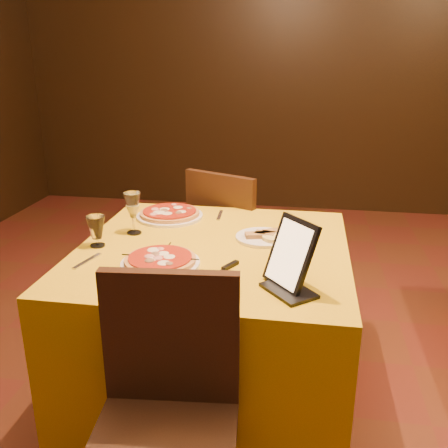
% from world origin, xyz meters
% --- Properties ---
extents(wall_back, '(6.00, 0.01, 2.80)m').
position_xyz_m(wall_back, '(0.00, 3.50, 1.40)').
color(wall_back, black).
rests_on(wall_back, floor).
extents(main_table, '(1.10, 1.10, 0.75)m').
position_xyz_m(main_table, '(-0.58, 0.47, 0.38)').
color(main_table, gold).
rests_on(main_table, floor).
extents(chair_main_near, '(0.41, 0.41, 0.91)m').
position_xyz_m(chair_main_near, '(-0.58, -0.32, 0.46)').
color(chair_main_near, black).
rests_on(chair_main_near, floor).
extents(chair_main_far, '(0.49, 0.49, 0.91)m').
position_xyz_m(chair_main_far, '(-0.58, 1.25, 0.46)').
color(chair_main_far, black).
rests_on(chair_main_far, floor).
extents(pizza_near, '(0.30, 0.30, 0.03)m').
position_xyz_m(pizza_near, '(-0.74, 0.25, 0.77)').
color(pizza_near, white).
rests_on(pizza_near, main_table).
extents(pizza_far, '(0.32, 0.32, 0.03)m').
position_xyz_m(pizza_far, '(-0.86, 0.81, 0.77)').
color(pizza_far, white).
rests_on(pizza_far, main_table).
extents(cutlet_dish, '(0.23, 0.23, 0.03)m').
position_xyz_m(cutlet_dish, '(-0.38, 0.59, 0.76)').
color(cutlet_dish, white).
rests_on(cutlet_dish, main_table).
extents(wine_glass, '(0.10, 0.10, 0.19)m').
position_xyz_m(wine_glass, '(-0.95, 0.57, 0.84)').
color(wine_glass, '#CECD75').
rests_on(wine_glass, main_table).
extents(water_glass, '(0.10, 0.10, 0.13)m').
position_xyz_m(water_glass, '(-1.05, 0.40, 0.81)').
color(water_glass, white).
rests_on(water_glass, main_table).
extents(tablet, '(0.20, 0.21, 0.23)m').
position_xyz_m(tablet, '(-0.25, 0.16, 0.87)').
color(tablet, black).
rests_on(tablet, main_table).
extents(knife, '(0.11, 0.18, 0.01)m').
position_xyz_m(knife, '(-0.52, 0.20, 0.75)').
color(knife, silver).
rests_on(knife, main_table).
extents(fork_near, '(0.06, 0.16, 0.01)m').
position_xyz_m(fork_near, '(-1.03, 0.24, 0.75)').
color(fork_near, silver).
rests_on(fork_near, main_table).
extents(fork_far, '(0.02, 0.15, 0.01)m').
position_xyz_m(fork_far, '(-0.62, 0.87, 0.75)').
color(fork_far, silver).
rests_on(fork_far, main_table).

